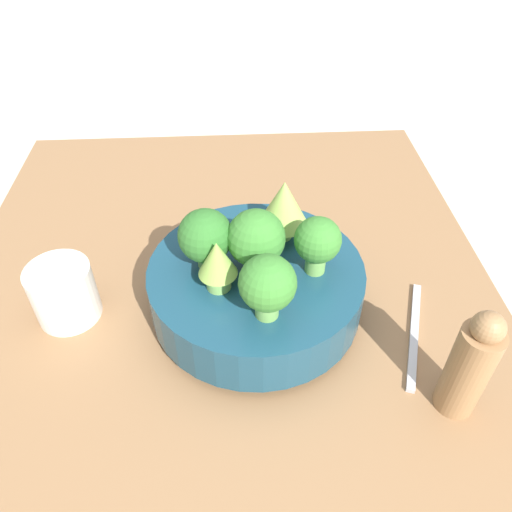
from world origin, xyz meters
name	(u,v)px	position (x,y,z in m)	size (l,w,h in m)	color
ground_plane	(227,310)	(0.00, 0.00, 0.00)	(6.00, 6.00, 0.00)	beige
table	(227,303)	(0.00, 0.00, 0.02)	(0.91, 0.76, 0.03)	olive
bowl	(256,287)	(-0.03, -0.04, 0.07)	(0.27, 0.27, 0.08)	navy
broccoli_floret_center	(256,239)	(-0.03, -0.04, 0.16)	(0.07, 0.07, 0.08)	#7AB256
romanesco_piece_near	(284,204)	(0.03, -0.08, 0.16)	(0.06, 0.06, 0.09)	#7AB256
broccoli_floret_front	(318,242)	(-0.04, -0.11, 0.15)	(0.06, 0.06, 0.08)	#6BA34C
broccoli_floret_left	(267,285)	(-0.11, -0.05, 0.16)	(0.06, 0.06, 0.08)	#6BA34C
broccoli_floret_back	(205,237)	(-0.02, 0.02, 0.15)	(0.07, 0.07, 0.08)	#609347
romanesco_piece_far	(217,262)	(-0.06, 0.01, 0.15)	(0.05, 0.05, 0.07)	#7AB256
cup	(64,293)	(-0.02, 0.21, 0.07)	(0.08, 0.08, 0.08)	silver
pepper_mill	(470,366)	(-0.18, -0.25, 0.10)	(0.04, 0.04, 0.15)	#997047
fork	(414,334)	(-0.08, -0.24, 0.03)	(0.17, 0.07, 0.01)	#B2B2B7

